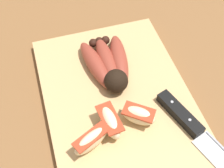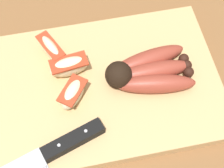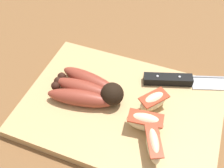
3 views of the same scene
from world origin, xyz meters
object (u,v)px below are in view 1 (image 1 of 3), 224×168
Objects in this scene: apple_wedge_near at (110,122)px; apple_wedge_middle at (138,115)px; chefs_knife at (199,134)px; apple_wedge_far at (91,140)px; banana_bunch at (109,65)px.

apple_wedge_middle is (-0.00, -0.05, -0.00)m from apple_wedge_near.
apple_wedge_near is at bearing 67.09° from chefs_knife.
apple_wedge_middle is 0.90× the size of apple_wedge_far.
chefs_knife is at bearing -150.08° from banana_bunch.
apple_wedge_middle reaches higher than chefs_knife.
banana_bunch is 0.13m from apple_wedge_near.
banana_bunch is 0.13m from apple_wedge_middle.
chefs_knife is 0.15m from apple_wedge_near.
chefs_knife is 0.11m from apple_wedge_middle.
chefs_knife is 3.94× the size of apple_wedge_far.
banana_bunch is at bearing 7.39° from apple_wedge_middle.
apple_wedge_near is at bearing 164.52° from banana_bunch.
apple_wedge_far is (-0.15, 0.07, 0.00)m from banana_bunch.
apple_wedge_far is at bearing 79.17° from chefs_knife.
banana_bunch is 2.10× the size of apple_wedge_near.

